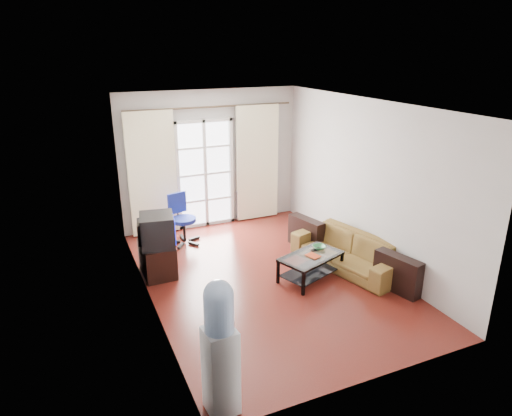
% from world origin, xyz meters
% --- Properties ---
extents(floor, '(5.20, 5.20, 0.00)m').
position_xyz_m(floor, '(0.00, 0.00, 0.00)').
color(floor, maroon).
rests_on(floor, ground).
extents(ceiling, '(5.20, 5.20, 0.00)m').
position_xyz_m(ceiling, '(0.00, 0.00, 2.70)').
color(ceiling, white).
rests_on(ceiling, wall_back).
extents(wall_back, '(3.60, 0.02, 2.70)m').
position_xyz_m(wall_back, '(0.00, 2.60, 1.35)').
color(wall_back, '#B1ADA8').
rests_on(wall_back, floor).
extents(wall_front, '(3.60, 0.02, 2.70)m').
position_xyz_m(wall_front, '(0.00, -2.60, 1.35)').
color(wall_front, '#B1ADA8').
rests_on(wall_front, floor).
extents(wall_left, '(0.02, 5.20, 2.70)m').
position_xyz_m(wall_left, '(-1.80, 0.00, 1.35)').
color(wall_left, '#B1ADA8').
rests_on(wall_left, floor).
extents(wall_right, '(0.02, 5.20, 2.70)m').
position_xyz_m(wall_right, '(1.80, 0.00, 1.35)').
color(wall_right, '#B1ADA8').
rests_on(wall_right, floor).
extents(french_door, '(1.16, 0.06, 2.15)m').
position_xyz_m(french_door, '(-0.15, 2.54, 1.07)').
color(french_door, white).
rests_on(french_door, wall_back).
extents(curtain_rod, '(3.30, 0.04, 0.04)m').
position_xyz_m(curtain_rod, '(0.00, 2.50, 2.38)').
color(curtain_rod, '#4C3F2D').
rests_on(curtain_rod, wall_back).
extents(curtain_left, '(0.90, 0.07, 2.35)m').
position_xyz_m(curtain_left, '(-1.20, 2.48, 1.20)').
color(curtain_left, '#FBF7CA').
rests_on(curtain_left, curtain_rod).
extents(curtain_right, '(0.90, 0.07, 2.35)m').
position_xyz_m(curtain_right, '(0.95, 2.48, 1.20)').
color(curtain_right, '#FBF7CA').
rests_on(curtain_right, curtain_rod).
extents(radiator, '(0.64, 0.12, 0.64)m').
position_xyz_m(radiator, '(0.80, 2.50, 0.33)').
color(radiator, '#959497').
rests_on(radiator, floor).
extents(sofa, '(2.30, 1.67, 0.57)m').
position_xyz_m(sofa, '(1.38, -0.20, 0.28)').
color(sofa, brown).
rests_on(sofa, floor).
extents(coffee_table, '(1.13, 0.88, 0.40)m').
position_xyz_m(coffee_table, '(0.62, -0.32, 0.26)').
color(coffee_table, silver).
rests_on(coffee_table, floor).
extents(bowl, '(0.27, 0.27, 0.05)m').
position_xyz_m(bowl, '(0.86, -0.15, 0.43)').
color(bowl, '#2F802E').
rests_on(bowl, coffee_table).
extents(book, '(0.28, 0.30, 0.02)m').
position_xyz_m(book, '(0.55, -0.39, 0.41)').
color(book, maroon).
rests_on(book, coffee_table).
extents(remote, '(0.18, 0.09, 0.02)m').
position_xyz_m(remote, '(0.79, -0.17, 0.41)').
color(remote, black).
rests_on(remote, coffee_table).
extents(tv_stand, '(0.49, 0.72, 0.52)m').
position_xyz_m(tv_stand, '(-1.53, 0.81, 0.26)').
color(tv_stand, black).
rests_on(tv_stand, floor).
extents(crt_tv, '(0.62, 0.63, 0.50)m').
position_xyz_m(crt_tv, '(-1.53, 0.74, 0.78)').
color(crt_tv, black).
rests_on(crt_tv, tv_stand).
extents(task_chair, '(0.79, 0.79, 0.93)m').
position_xyz_m(task_chair, '(-0.82, 1.86, 0.27)').
color(task_chair, black).
rests_on(task_chair, floor).
extents(water_cooler, '(0.33, 0.32, 1.46)m').
position_xyz_m(water_cooler, '(-1.58, -2.35, 0.76)').
color(water_cooler, silver).
rests_on(water_cooler, floor).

